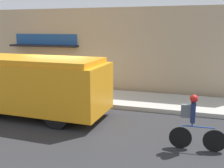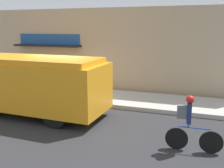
{
  "view_description": "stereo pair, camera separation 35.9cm",
  "coord_description": "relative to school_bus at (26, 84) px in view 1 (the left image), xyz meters",
  "views": [
    {
      "loc": [
        5.35,
        -10.01,
        3.32
      ],
      "look_at": [
        2.3,
        -0.2,
        1.1
      ],
      "focal_mm": 42.0,
      "sensor_mm": 36.0,
      "label": 1
    },
    {
      "loc": [
        5.69,
        -9.9,
        3.32
      ],
      "look_at": [
        2.3,
        -0.2,
        1.1
      ],
      "focal_mm": 42.0,
      "sensor_mm": 36.0,
      "label": 2
    }
  ],
  "objects": [
    {
      "name": "storefront",
      "position": [
        0.65,
        4.59,
        0.97
      ],
      "size": [
        16.17,
        0.75,
        4.31
      ],
      "color": "tan",
      "rests_on": "ground_plane"
    },
    {
      "name": "sidewalk",
      "position": [
        0.72,
        2.93,
        -1.11
      ],
      "size": [
        28.0,
        2.57,
        0.17
      ],
      "color": "#ADAAA3",
      "rests_on": "ground_plane"
    },
    {
      "name": "ground_plane",
      "position": [
        0.72,
        1.65,
        -1.19
      ],
      "size": [
        70.0,
        70.0,
        0.0
      ],
      "primitive_type": "plane",
      "color": "#2B2B2D"
    },
    {
      "name": "school_bus",
      "position": [
        0.0,
        0.0,
        0.0
      ],
      "size": [
        6.99,
        2.77,
        2.23
      ],
      "rotation": [
        0.0,
        0.0,
        -0.03
      ],
      "color": "orange",
      "rests_on": "ground_plane"
    },
    {
      "name": "cyclist",
      "position": [
        6.19,
        -1.25,
        -0.41
      ],
      "size": [
        1.53,
        0.22,
        1.57
      ],
      "rotation": [
        0.0,
        0.0,
        0.05
      ],
      "color": "black",
      "rests_on": "ground_plane"
    }
  ]
}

